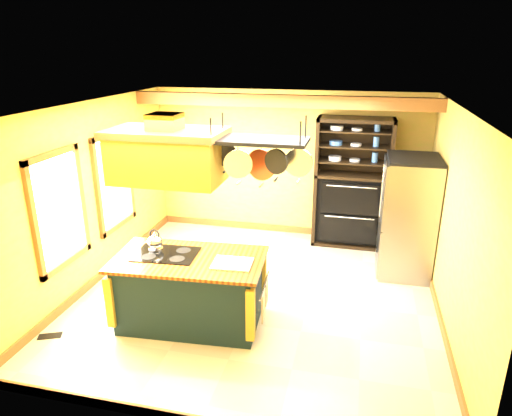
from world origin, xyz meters
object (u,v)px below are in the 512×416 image
at_px(kitchen_island, 190,290).
at_px(pot_rack, 260,150).
at_px(hutch, 351,197).
at_px(range_hood, 167,154).
at_px(refrigerator, 407,219).

xyz_separation_m(kitchen_island, pot_rack, (0.91, 0.01, 1.87)).
distance_m(pot_rack, hutch, 3.54).
bearing_deg(range_hood, pot_rack, 0.64).
relative_size(kitchen_island, refrigerator, 1.06).
xyz_separation_m(kitchen_island, refrigerator, (2.78, 2.12, 0.42)).
relative_size(pot_rack, hutch, 0.50).
height_order(kitchen_island, range_hood, range_hood).
relative_size(pot_rack, refrigerator, 0.63).
distance_m(kitchen_island, range_hood, 1.78).
height_order(refrigerator, hutch, hutch).
xyz_separation_m(range_hood, pot_rack, (1.10, 0.01, 0.10)).
bearing_deg(range_hood, refrigerator, 35.44).
xyz_separation_m(pot_rack, refrigerator, (1.87, 2.10, -1.44)).
distance_m(range_hood, pot_rack, 1.11).
xyz_separation_m(kitchen_island, range_hood, (-0.20, -0.00, 1.77)).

